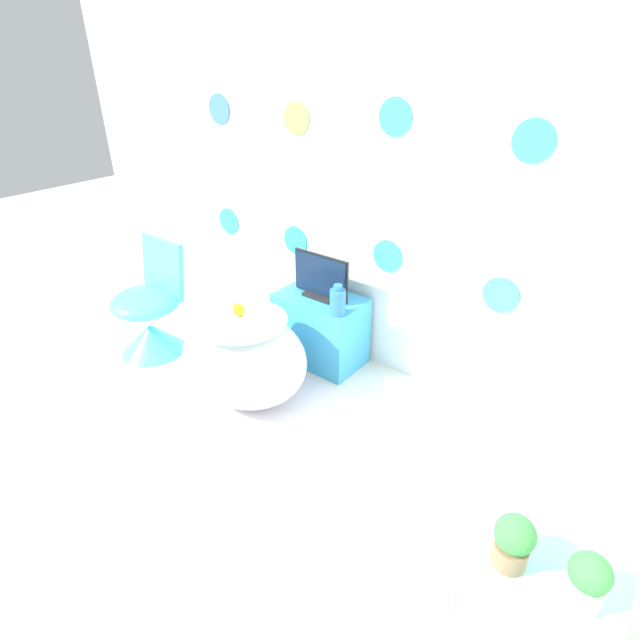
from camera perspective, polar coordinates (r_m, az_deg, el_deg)
The scene contains 12 objects.
ground_plane at distance 2.69m, azimuth -21.19°, elevation -18.57°, with size 12.00×12.00×0.00m, color silver.
wall_back_dotted at distance 3.10m, azimuth 3.06°, elevation 17.87°, with size 5.11×0.05×2.60m.
rug at distance 3.15m, azimuth -9.80°, elevation -8.52°, with size 1.34×0.88×0.01m.
bathtub at distance 2.99m, azimuth -8.66°, elevation -4.24°, with size 0.80×0.65×0.54m.
rubber_duck at distance 2.86m, azimuth -9.30°, elevation 1.21°, with size 0.07×0.08×0.08m.
chair at distance 3.60m, azimuth -18.83°, elevation 0.22°, with size 0.46×0.46×0.77m.
tv_cabinet at distance 3.32m, azimuth 0.05°, elevation -1.00°, with size 0.57×0.35×0.47m.
tv at distance 3.15m, azimuth 0.07°, elevation 4.74°, with size 0.41×0.12×0.29m.
vase at distance 2.97m, azimuth 2.04°, elevation 2.15°, with size 0.10×0.10×0.19m.
side_table at distance 1.87m, azimuth 23.49°, elevation -26.99°, with size 0.45×0.39×0.52m.
potted_plant_left at distance 1.71m, azimuth 21.23°, elevation -22.47°, with size 0.12×0.12×0.19m.
potted_plant_right at distance 1.71m, azimuth 28.22°, elevation -24.77°, with size 0.11×0.11×0.19m.
Camera 1 is at (1.75, -0.74, 1.91)m, focal length 28.00 mm.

